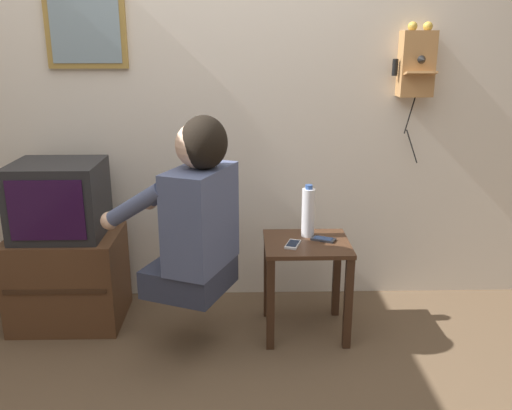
% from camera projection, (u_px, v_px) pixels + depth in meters
% --- Properties ---
extents(wall_back, '(6.80, 0.05, 2.55)m').
position_uv_depth(wall_back, '(217.00, 85.00, 3.05)').
color(wall_back, beige).
rests_on(wall_back, ground_plane).
extents(side_table, '(0.44, 0.40, 0.52)m').
position_uv_depth(side_table, '(306.00, 264.00, 2.85)').
color(side_table, '#422819').
rests_on(side_table, ground_plane).
extents(person, '(0.66, 0.59, 0.87)m').
position_uv_depth(person, '(195.00, 212.00, 2.58)').
color(person, '#2D3347').
rests_on(person, ground_plane).
extents(tv_stand, '(0.59, 0.45, 0.51)m').
position_uv_depth(tv_stand, '(69.00, 278.00, 3.01)').
color(tv_stand, '#51331E').
rests_on(tv_stand, ground_plane).
extents(television, '(0.46, 0.41, 0.40)m').
position_uv_depth(television, '(59.00, 199.00, 2.87)').
color(television, '#232326').
rests_on(television, tv_stand).
extents(wall_phone_antique, '(0.23, 0.18, 0.77)m').
position_uv_depth(wall_phone_antique, '(416.00, 63.00, 2.96)').
color(wall_phone_antique, '#AD7A47').
extents(framed_picture, '(0.43, 0.03, 0.41)m').
position_uv_depth(framed_picture, '(86.00, 29.00, 2.91)').
color(framed_picture, olive).
extents(cell_phone_held, '(0.10, 0.14, 0.01)m').
position_uv_depth(cell_phone_held, '(293.00, 244.00, 2.76)').
color(cell_phone_held, silver).
rests_on(cell_phone_held, side_table).
extents(cell_phone_spare, '(0.14, 0.11, 0.01)m').
position_uv_depth(cell_phone_spare, '(323.00, 239.00, 2.83)').
color(cell_phone_spare, black).
rests_on(cell_phone_spare, side_table).
extents(water_bottle, '(0.07, 0.07, 0.28)m').
position_uv_depth(water_bottle, '(308.00, 212.00, 2.86)').
color(water_bottle, silver).
rests_on(water_bottle, side_table).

